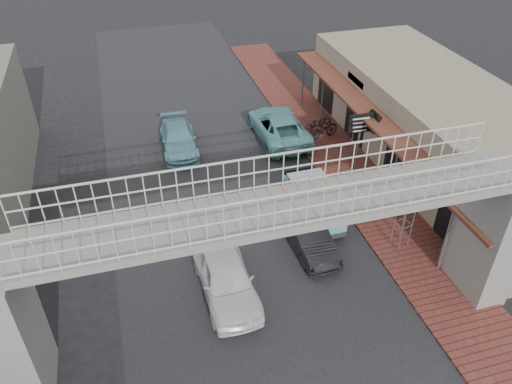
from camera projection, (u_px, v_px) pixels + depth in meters
ground at (244, 252)px, 19.95m from camera, size 120.00×120.00×0.00m
road_strip at (244, 252)px, 19.95m from camera, size 10.00×60.00×0.01m
sidewalk at (360, 185)px, 23.73m from camera, size 3.00×40.00×0.10m
shophouse_row at (439, 126)px, 24.37m from camera, size 7.20×18.00×4.00m
footbridge at (277, 261)px, 14.98m from camera, size 16.40×2.40×6.34m
white_hatchback at (226, 276)px, 17.81m from camera, size 1.93×4.56×1.54m
dark_sedan at (307, 234)px, 19.89m from camera, size 1.51×3.91×1.27m
angkot_curb at (278, 126)px, 27.04m from camera, size 2.46×5.32×1.48m
angkot_far at (178, 139)px, 26.13m from camera, size 1.92×4.36×1.25m
angkot_van at (314, 199)px, 21.02m from camera, size 1.72×3.61×1.75m
motorcycle_near at (317, 123)px, 27.59m from camera, size 2.02×1.17×1.01m
motorcycle_far at (324, 129)px, 26.94m from camera, size 1.97×1.04×1.14m
street_clock at (408, 201)px, 18.89m from camera, size 0.68×0.61×2.67m
arrow_sign at (377, 122)px, 23.22m from camera, size 1.87×1.18×3.24m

